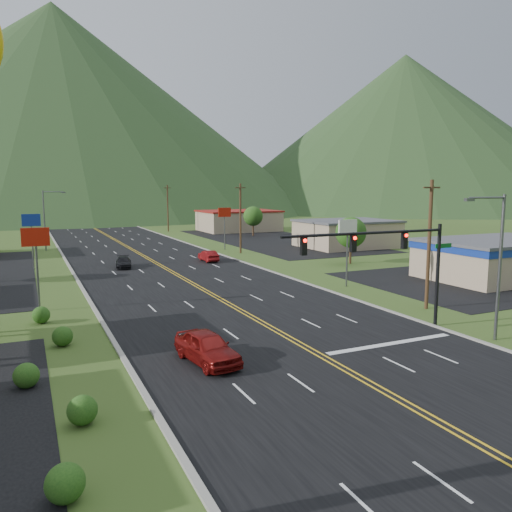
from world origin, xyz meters
name	(u,v)px	position (x,y,z in m)	size (l,w,h in m)	color
ground	(506,461)	(0.00, 0.00, 0.00)	(500.00, 500.00, 0.00)	#364C1B
road	(506,461)	(0.00, 0.00, 0.00)	(20.00, 460.00, 0.04)	black
traffic_signal	(391,252)	(6.48, 14.00, 5.33)	(13.10, 0.43, 7.00)	black
streetlight_east	(497,258)	(11.18, 10.00, 5.18)	(3.28, 0.25, 9.00)	#59595E
streetlight_west	(46,216)	(-11.68, 70.00, 5.18)	(3.28, 0.25, 9.00)	#59595E
building_east_near	(499,257)	(30.00, 25.00, 2.27)	(15.40, 10.40, 4.10)	tan
building_east_mid	(347,233)	(32.00, 55.00, 2.16)	(14.40, 11.40, 4.30)	tan
building_east_far	(239,221)	(28.00, 90.00, 2.26)	(16.40, 12.40, 4.50)	tan
pole_sign_west_a	(36,246)	(-14.00, 30.00, 5.05)	(2.00, 0.18, 6.40)	#59595E
pole_sign_west_b	(31,226)	(-14.00, 52.00, 5.05)	(2.00, 0.18, 6.40)	#59595E
pole_sign_east_a	(348,234)	(13.00, 28.00, 5.05)	(2.00, 0.18, 6.40)	#59595E
pole_sign_east_b	(225,217)	(13.00, 60.00, 5.05)	(2.00, 0.18, 6.40)	#59595E
tree_east_a	(351,232)	(22.00, 40.00, 3.89)	(3.84, 3.84, 5.82)	#382314
tree_east_b	(253,216)	(26.00, 78.00, 3.89)	(3.84, 3.84, 5.82)	#382314
utility_pole_a	(429,244)	(13.50, 18.00, 5.13)	(1.60, 0.28, 10.00)	#382314
utility_pole_b	(240,218)	(13.50, 55.00, 5.13)	(1.60, 0.28, 10.00)	#382314
utility_pole_c	(168,208)	(13.50, 95.00, 5.13)	(1.60, 0.28, 10.00)	#382314
utility_pole_d	(131,203)	(13.50, 135.00, 5.13)	(1.60, 0.28, 10.00)	#382314
mountain_n	(56,108)	(0.00, 220.00, 42.50)	(220.00, 220.00, 85.00)	#1B3317
mountain_ne	(403,133)	(147.84, 176.19, 35.00)	(180.00, 180.00, 70.00)	#1B3317
car_red_near	(207,348)	(-6.15, 13.58, 0.85)	(2.01, 4.99, 1.70)	maroon
car_dark_mid	(124,263)	(-4.37, 48.34, 0.62)	(1.75, 4.31, 1.25)	black
car_red_far	(208,256)	(6.46, 49.05, 0.70)	(1.47, 4.22, 1.39)	maroon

